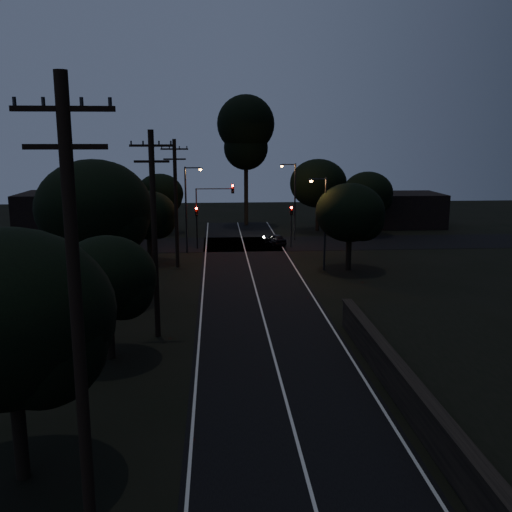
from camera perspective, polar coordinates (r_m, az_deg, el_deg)
ground at (r=18.42m, az=5.81°, el=-23.41°), size 160.00×160.00×0.00m
road_surface at (r=47.22m, az=-0.62°, el=-1.20°), size 60.00×70.00×0.03m
utility_pole_near at (r=13.91m, az=-17.40°, el=-7.02°), size 2.20×0.30×12.00m
utility_pole_mid at (r=30.38m, az=-10.14°, el=2.37°), size 2.20×0.30×11.00m
utility_pole_far at (r=47.21m, az=-8.02°, el=5.42°), size 2.20×0.30×10.50m
tree_left_a at (r=18.54m, az=-22.91°, el=-6.15°), size 6.34×6.34×8.02m
tree_left_b at (r=28.00m, az=-14.38°, el=-2.39°), size 4.78×4.78×6.07m
tree_left_c at (r=37.70m, az=-15.52°, el=4.34°), size 7.36×7.36×9.29m
tree_left_d at (r=49.47m, az=-10.52°, el=3.90°), size 4.88×4.88×6.19m
tree_far_nw at (r=65.29m, az=-9.43°, el=6.07°), size 5.26×5.26×6.66m
tree_far_w at (r=61.91m, az=-14.40°, el=6.46°), size 6.37×6.37×8.12m
tree_far_ne at (r=66.00m, az=6.45°, el=7.10°), size 6.52×6.52×8.25m
tree_far_e at (r=64.28m, az=11.30°, el=6.10°), size 5.49×5.49×6.97m
tree_right_a at (r=46.42m, az=9.64°, el=4.15°), size 5.56×5.56×7.07m
tall_pine at (r=69.92m, az=-1.02°, el=12.32°), size 6.89×6.89×15.66m
building_left at (r=69.51m, az=-18.46°, el=4.21°), size 10.00×8.00×4.40m
building_right at (r=72.05m, az=14.41°, el=4.53°), size 9.00×7.00×4.00m
signal_left at (r=55.38m, az=-5.95°, el=3.63°), size 0.28×0.35×4.10m
signal_right at (r=55.84m, az=3.55°, el=3.74°), size 0.28×0.35×4.10m
signal_mast at (r=55.16m, az=-4.23°, el=5.21°), size 3.70×0.35×6.25m
streetlight_a at (r=53.21m, az=-6.82°, el=5.24°), size 1.66×0.26×8.00m
streetlight_b at (r=59.67m, az=3.74°, el=5.99°), size 1.66×0.26×8.00m
streetlight_c at (r=46.06m, az=6.73°, el=3.88°), size 1.46×0.26×7.50m
car at (r=57.59m, az=1.93°, el=1.69°), size 2.26×3.44×1.09m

